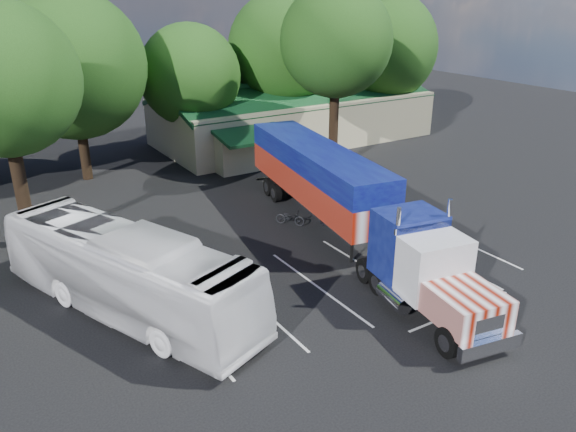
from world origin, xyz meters
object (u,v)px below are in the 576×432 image
bicycle (290,217)px  silver_sedan (224,156)px  semi_truck (340,193)px  tour_bus (127,272)px  woman (322,212)px

bicycle → silver_sedan: (2.10, 13.00, 0.29)m
semi_truck → bicycle: size_ratio=12.73×
bicycle → semi_truck: bearing=-105.5°
semi_truck → bicycle: semi_truck is taller
tour_bus → silver_sedan: (13.00, 17.40, -1.12)m
silver_sedan → tour_bus: bearing=127.1°
semi_truck → tour_bus: (-12.17, -1.38, -0.79)m
semi_truck → silver_sedan: size_ratio=4.96×
woman → bicycle: 1.91m
semi_truck → silver_sedan: bearing=96.9°
bicycle → tour_bus: bearing=163.7°
woman → tour_bus: 13.00m
woman → silver_sedan: 14.01m
semi_truck → silver_sedan: 16.16m
semi_truck → woman: 2.78m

